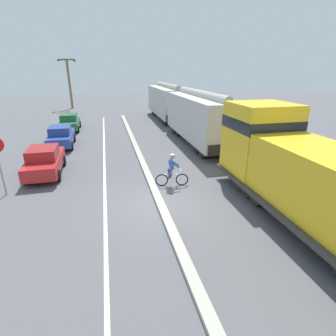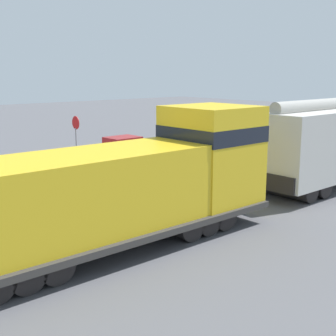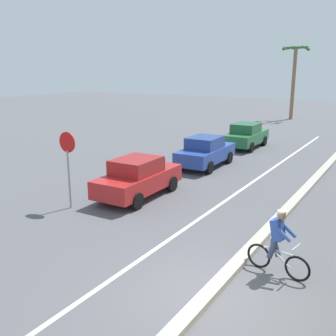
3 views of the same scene
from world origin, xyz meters
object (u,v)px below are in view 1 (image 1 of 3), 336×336
object	(u,v)px
locomotive	(308,179)
hopper_car_middle	(167,102)
parked_car_red	(45,161)
parked_car_blue	(61,136)
palm_tree_near	(68,71)
parked_car_green	(70,122)
hopper_car_lead	(200,118)
cyclist	(172,171)

from	to	relation	value
locomotive	hopper_car_middle	size ratio (longest dim) A/B	1.10
parked_car_red	parked_car_blue	bearing A→B (deg)	89.48
palm_tree_near	hopper_car_middle	bearing A→B (deg)	-45.52
locomotive	parked_car_blue	world-z (taller)	locomotive
parked_car_blue	parked_car_green	distance (m)	6.02
parked_car_blue	palm_tree_near	xyz separation A→B (m)	(-1.55, 22.77, 4.66)
hopper_car_middle	parked_car_green	size ratio (longest dim) A/B	2.51
parked_car_red	parked_car_blue	world-z (taller)	same
hopper_car_lead	hopper_car_middle	distance (m)	11.60
locomotive	palm_tree_near	size ratio (longest dim) A/B	1.57
parked_car_red	cyclist	size ratio (longest dim) A/B	2.47
hopper_car_lead	cyclist	world-z (taller)	hopper_car_lead
parked_car_red	cyclist	xyz separation A→B (m)	(6.64, -3.21, 0.00)
parked_car_green	hopper_car_middle	bearing A→B (deg)	20.81
palm_tree_near	parked_car_green	bearing A→B (deg)	-84.78
hopper_car_middle	palm_tree_near	world-z (taller)	palm_tree_near
hopper_car_lead	locomotive	bearing A→B (deg)	-90.00
hopper_car_middle	palm_tree_near	xyz separation A→B (m)	(-12.40, 12.62, 3.40)
hopper_car_lead	cyclist	bearing A→B (deg)	-118.73
hopper_car_lead	palm_tree_near	distance (m)	27.42
parked_car_blue	parked_car_red	bearing A→B (deg)	-90.52
parked_car_red	cyclist	bearing A→B (deg)	-25.81
parked_car_green	hopper_car_lead	bearing A→B (deg)	-34.50
hopper_car_lead	parked_car_green	distance (m)	13.25
hopper_car_middle	locomotive	bearing A→B (deg)	-90.00
hopper_car_lead	parked_car_green	xyz separation A→B (m)	(-10.87, 7.47, -1.26)
cyclist	palm_tree_near	xyz separation A→B (m)	(-8.14, 31.99, 4.66)
parked_car_blue	palm_tree_near	world-z (taller)	palm_tree_near
locomotive	palm_tree_near	distance (m)	38.61
hopper_car_middle	parked_car_blue	distance (m)	14.91
locomotive	parked_car_red	distance (m)	13.33
locomotive	hopper_car_middle	bearing A→B (deg)	90.00
cyclist	parked_car_red	bearing A→B (deg)	154.19
parked_car_green	palm_tree_near	xyz separation A→B (m)	(-1.53, 16.75, 4.66)
hopper_car_lead	parked_car_blue	bearing A→B (deg)	172.39
locomotive	parked_car_red	size ratio (longest dim) A/B	2.74
hopper_car_lead	parked_car_blue	size ratio (longest dim) A/B	2.50
locomotive	cyclist	world-z (taller)	locomotive
parked_car_red	palm_tree_near	world-z (taller)	palm_tree_near
palm_tree_near	parked_car_blue	bearing A→B (deg)	-86.11
cyclist	parked_car_blue	bearing A→B (deg)	125.57
parked_car_red	cyclist	distance (m)	7.38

